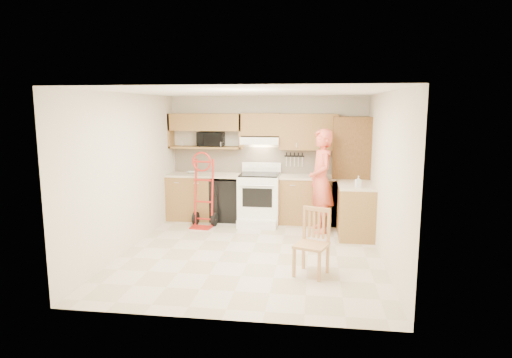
% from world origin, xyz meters
% --- Properties ---
extents(floor, '(4.00, 4.50, 0.02)m').
position_xyz_m(floor, '(0.00, 0.00, -0.01)').
color(floor, beige).
rests_on(floor, ground).
extents(ceiling, '(4.00, 4.50, 0.02)m').
position_xyz_m(ceiling, '(0.00, 0.00, 2.51)').
color(ceiling, white).
rests_on(ceiling, ground).
extents(wall_back, '(4.00, 0.02, 2.50)m').
position_xyz_m(wall_back, '(0.00, 2.26, 1.25)').
color(wall_back, beige).
rests_on(wall_back, ground).
extents(wall_front, '(4.00, 0.02, 2.50)m').
position_xyz_m(wall_front, '(0.00, -2.26, 1.25)').
color(wall_front, beige).
rests_on(wall_front, ground).
extents(wall_left, '(0.02, 4.50, 2.50)m').
position_xyz_m(wall_left, '(-2.01, 0.00, 1.25)').
color(wall_left, beige).
rests_on(wall_left, ground).
extents(wall_right, '(0.02, 4.50, 2.50)m').
position_xyz_m(wall_right, '(2.01, 0.00, 1.25)').
color(wall_right, beige).
rests_on(wall_right, ground).
extents(backsplash, '(3.92, 0.03, 0.55)m').
position_xyz_m(backsplash, '(0.00, 2.23, 1.20)').
color(backsplash, beige).
rests_on(backsplash, wall_back).
extents(lower_cab_left, '(0.90, 0.60, 0.90)m').
position_xyz_m(lower_cab_left, '(-1.55, 1.95, 0.45)').
color(lower_cab_left, olive).
rests_on(lower_cab_left, ground).
extents(dishwasher, '(0.60, 0.60, 0.85)m').
position_xyz_m(dishwasher, '(-0.80, 1.95, 0.42)').
color(dishwasher, black).
rests_on(dishwasher, ground).
extents(lower_cab_right, '(1.14, 0.60, 0.90)m').
position_xyz_m(lower_cab_right, '(0.83, 1.95, 0.45)').
color(lower_cab_right, olive).
rests_on(lower_cab_right, ground).
extents(countertop_left, '(1.50, 0.63, 0.04)m').
position_xyz_m(countertop_left, '(-1.25, 1.95, 0.92)').
color(countertop_left, beige).
rests_on(countertop_left, lower_cab_left).
extents(countertop_right, '(1.14, 0.63, 0.04)m').
position_xyz_m(countertop_right, '(0.83, 1.95, 0.92)').
color(countertop_right, beige).
rests_on(countertop_right, lower_cab_right).
extents(cab_return_right, '(0.60, 1.00, 0.90)m').
position_xyz_m(cab_return_right, '(1.70, 1.15, 0.45)').
color(cab_return_right, olive).
rests_on(cab_return_right, ground).
extents(countertop_return, '(0.63, 1.00, 0.04)m').
position_xyz_m(countertop_return, '(1.70, 1.15, 0.92)').
color(countertop_return, beige).
rests_on(countertop_return, cab_return_right).
extents(pantry_tall, '(0.70, 0.60, 2.10)m').
position_xyz_m(pantry_tall, '(1.65, 1.95, 1.05)').
color(pantry_tall, brown).
rests_on(pantry_tall, ground).
extents(upper_cab_left, '(1.50, 0.33, 0.34)m').
position_xyz_m(upper_cab_left, '(-1.25, 2.08, 1.98)').
color(upper_cab_left, olive).
rests_on(upper_cab_left, wall_back).
extents(upper_shelf_mw, '(1.50, 0.33, 0.04)m').
position_xyz_m(upper_shelf_mw, '(-1.25, 2.08, 1.47)').
color(upper_shelf_mw, olive).
rests_on(upper_shelf_mw, wall_back).
extents(upper_cab_center, '(0.76, 0.33, 0.44)m').
position_xyz_m(upper_cab_center, '(-0.12, 2.08, 1.94)').
color(upper_cab_center, olive).
rests_on(upper_cab_center, wall_back).
extents(upper_cab_right, '(1.14, 0.33, 0.70)m').
position_xyz_m(upper_cab_right, '(0.83, 2.08, 1.80)').
color(upper_cab_right, olive).
rests_on(upper_cab_right, wall_back).
extents(range_hood, '(0.76, 0.46, 0.14)m').
position_xyz_m(range_hood, '(-0.12, 2.02, 1.63)').
color(range_hood, white).
rests_on(range_hood, wall_back).
extents(knife_strip, '(0.40, 0.05, 0.29)m').
position_xyz_m(knife_strip, '(0.55, 2.21, 1.24)').
color(knife_strip, black).
rests_on(knife_strip, backsplash).
extents(microwave, '(0.54, 0.37, 0.29)m').
position_xyz_m(microwave, '(-1.14, 2.08, 1.64)').
color(microwave, black).
rests_on(microwave, upper_shelf_mw).
extents(range, '(0.79, 1.04, 1.17)m').
position_xyz_m(range, '(-0.11, 1.76, 0.58)').
color(range, white).
rests_on(range, ground).
extents(person, '(0.62, 0.79, 1.90)m').
position_xyz_m(person, '(1.08, 1.35, 0.95)').
color(person, '#E65C46').
rests_on(person, ground).
extents(hand_truck, '(0.57, 0.53, 1.31)m').
position_xyz_m(hand_truck, '(-1.15, 1.35, 0.65)').
color(hand_truck, red).
rests_on(hand_truck, ground).
extents(dining_chair, '(0.54, 0.56, 0.92)m').
position_xyz_m(dining_chair, '(0.94, -0.82, 0.46)').
color(dining_chair, tan).
rests_on(dining_chair, ground).
extents(soap_bottle, '(0.11, 0.11, 0.19)m').
position_xyz_m(soap_bottle, '(1.70, 0.87, 1.04)').
color(soap_bottle, white).
rests_on(soap_bottle, countertop_return).
extents(bowl, '(0.20, 0.20, 0.05)m').
position_xyz_m(bowl, '(-1.52, 1.95, 0.96)').
color(bowl, white).
rests_on(bowl, countertop_left).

